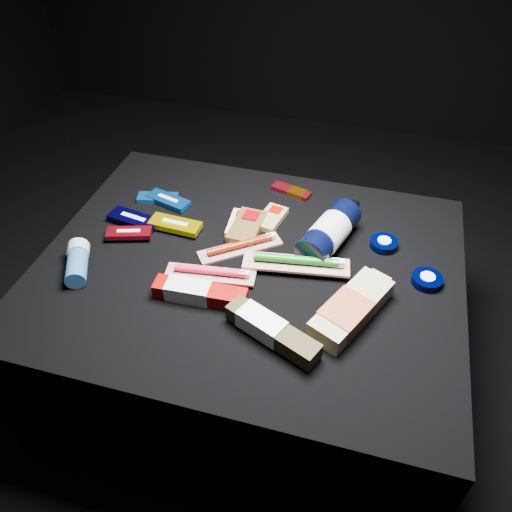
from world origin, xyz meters
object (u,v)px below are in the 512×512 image
(toothpaste_carton_red, at_px, (196,293))
(deodorant_stick, at_px, (77,262))
(lotion_bottle, at_px, (329,232))
(bodywash_bottle, at_px, (350,310))

(toothpaste_carton_red, bearing_deg, deodorant_stick, 175.03)
(lotion_bottle, height_order, deodorant_stick, lotion_bottle)
(lotion_bottle, distance_m, bodywash_bottle, 0.23)
(lotion_bottle, relative_size, toothpaste_carton_red, 1.23)
(lotion_bottle, bearing_deg, toothpaste_carton_red, -115.91)
(deodorant_stick, relative_size, toothpaste_carton_red, 0.63)
(lotion_bottle, bearing_deg, bodywash_bottle, -51.15)
(lotion_bottle, bearing_deg, deodorant_stick, -137.68)
(lotion_bottle, xyz_separation_m, bodywash_bottle, (0.08, -0.22, -0.02))
(bodywash_bottle, height_order, toothpaste_carton_red, bodywash_bottle)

